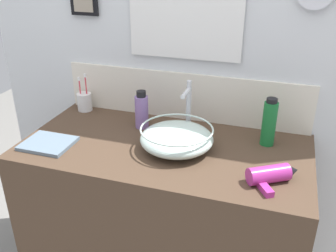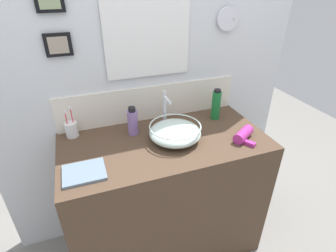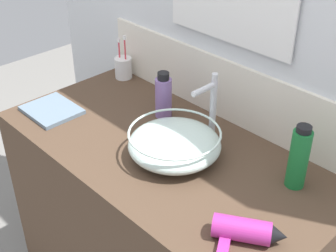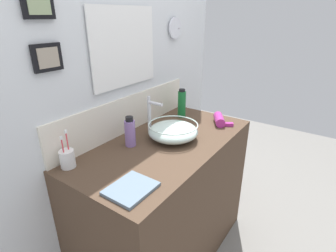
# 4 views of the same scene
# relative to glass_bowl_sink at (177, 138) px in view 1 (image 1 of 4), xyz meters

# --- Properties ---
(vanity_counter) EXTENTS (1.26, 0.63, 0.93)m
(vanity_counter) POSITION_rel_glass_bowl_sink_xyz_m (-0.06, 0.01, -0.52)
(vanity_counter) COLOR #4C3828
(vanity_counter) RESTS_ON ground
(back_panel) EXTENTS (2.10, 0.10, 2.46)m
(back_panel) POSITION_rel_glass_bowl_sink_xyz_m (-0.06, 0.35, 0.25)
(back_panel) COLOR silver
(back_panel) RESTS_ON ground
(glass_bowl_sink) EXTENTS (0.32, 0.32, 0.10)m
(glass_bowl_sink) POSITION_rel_glass_bowl_sink_xyz_m (0.00, 0.00, 0.00)
(glass_bowl_sink) COLOR silver
(glass_bowl_sink) RESTS_ON vanity_counter
(faucet) EXTENTS (0.02, 0.12, 0.25)m
(faucet) POSITION_rel_glass_bowl_sink_xyz_m (-0.00, 0.18, 0.09)
(faucet) COLOR silver
(faucet) RESTS_ON vanity_counter
(hair_drier) EXTENTS (0.20, 0.20, 0.07)m
(hair_drier) POSITION_rel_glass_bowl_sink_xyz_m (0.41, -0.13, -0.02)
(hair_drier) COLOR #B22D8C
(hair_drier) RESTS_ON vanity_counter
(toothbrush_cup) EXTENTS (0.08, 0.08, 0.20)m
(toothbrush_cup) POSITION_rel_glass_bowl_sink_xyz_m (-0.59, 0.26, -0.00)
(toothbrush_cup) COLOR white
(toothbrush_cup) RESTS_ON vanity_counter
(lotion_bottle) EXTENTS (0.06, 0.06, 0.22)m
(lotion_bottle) POSITION_rel_glass_bowl_sink_xyz_m (0.37, 0.17, 0.05)
(lotion_bottle) COLOR #197233
(lotion_bottle) RESTS_ON vanity_counter
(soap_dispenser) EXTENTS (0.06, 0.06, 0.19)m
(soap_dispenser) POSITION_rel_glass_bowl_sink_xyz_m (-0.22, 0.16, 0.03)
(soap_dispenser) COLOR #8C6BB2
(soap_dispenser) RESTS_ON vanity_counter
(hand_towel) EXTENTS (0.21, 0.18, 0.02)m
(hand_towel) POSITION_rel_glass_bowl_sink_xyz_m (-0.55, -0.14, -0.05)
(hand_towel) COLOR slate
(hand_towel) RESTS_ON vanity_counter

